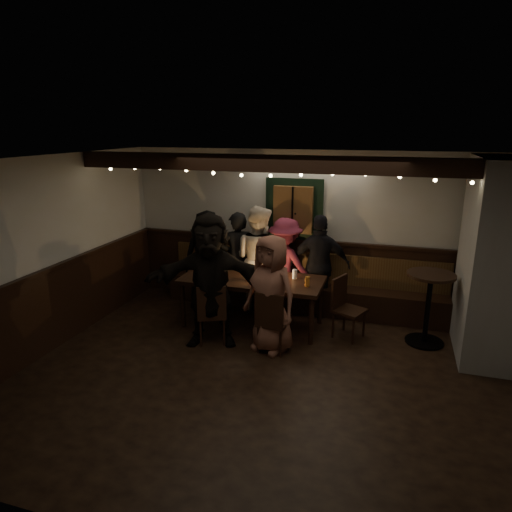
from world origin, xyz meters
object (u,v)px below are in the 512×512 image
(high_top, at_px, (429,300))
(person_g, at_px, (271,294))
(dining_table, at_px, (252,282))
(chair_end, at_px, (344,303))
(chair_near_left, at_px, (212,310))
(person_a, at_px, (207,258))
(person_e, at_px, (320,265))
(person_c, at_px, (258,259))
(person_d, at_px, (285,265))
(person_b, at_px, (238,260))
(chair_near_right, at_px, (271,319))
(person_f, at_px, (210,280))

(high_top, distance_m, person_g, 2.20)
(dining_table, relative_size, chair_end, 2.40)
(chair_near_left, distance_m, person_a, 1.62)
(high_top, bearing_deg, chair_end, -174.70)
(chair_near_left, distance_m, person_e, 2.00)
(chair_near_left, relative_size, person_c, 0.51)
(person_d, height_order, person_g, person_g)
(dining_table, xyz_separation_m, person_g, (0.48, -0.68, 0.11))
(person_d, bearing_deg, chair_end, 162.97)
(person_a, height_order, person_b, person_b)
(dining_table, height_order, person_e, person_e)
(chair_near_right, height_order, person_c, person_c)
(chair_near_right, xyz_separation_m, chair_end, (0.86, 0.82, 0.01))
(person_d, xyz_separation_m, person_e, (0.57, 0.00, 0.04))
(chair_near_right, bearing_deg, person_b, 123.95)
(person_d, xyz_separation_m, person_f, (-0.69, -1.50, 0.16))
(person_c, bearing_deg, person_f, 99.59)
(person_b, relative_size, person_g, 1.01)
(person_e, bearing_deg, high_top, 151.27)
(chair_near_right, relative_size, high_top, 0.85)
(person_c, height_order, person_g, person_c)
(dining_table, xyz_separation_m, chair_near_left, (-0.34, -0.76, -0.20))
(person_f, bearing_deg, chair_near_left, -70.16)
(chair_end, xyz_separation_m, person_c, (-1.49, 0.63, 0.37))
(chair_near_right, height_order, person_b, person_b)
(dining_table, relative_size, person_a, 1.32)
(chair_end, xyz_separation_m, person_b, (-1.86, 0.66, 0.31))
(dining_table, xyz_separation_m, person_d, (0.33, 0.78, 0.08))
(dining_table, distance_m, person_d, 0.85)
(person_c, xyz_separation_m, person_g, (0.59, -1.35, -0.06))
(person_b, bearing_deg, person_d, 163.93)
(chair_near_right, height_order, person_g, person_g)
(high_top, xyz_separation_m, person_b, (-2.99, 0.55, 0.16))
(dining_table, height_order, person_d, person_d)
(chair_near_left, xyz_separation_m, person_c, (0.24, 1.43, 0.37))
(person_f, relative_size, person_g, 1.15)
(person_a, bearing_deg, chair_near_right, 116.74)
(dining_table, relative_size, person_c, 1.22)
(person_b, bearing_deg, person_f, 72.71)
(chair_near_left, height_order, person_b, person_b)
(dining_table, distance_m, person_e, 1.19)
(person_d, distance_m, person_f, 1.66)
(chair_end, relative_size, person_a, 0.55)
(chair_near_left, height_order, high_top, high_top)
(person_b, distance_m, person_g, 1.68)
(person_b, distance_m, person_d, 0.80)
(person_c, relative_size, person_e, 1.07)
(chair_end, xyz_separation_m, person_g, (-0.90, -0.72, 0.31))
(chair_end, height_order, high_top, high_top)
(dining_table, height_order, high_top, high_top)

